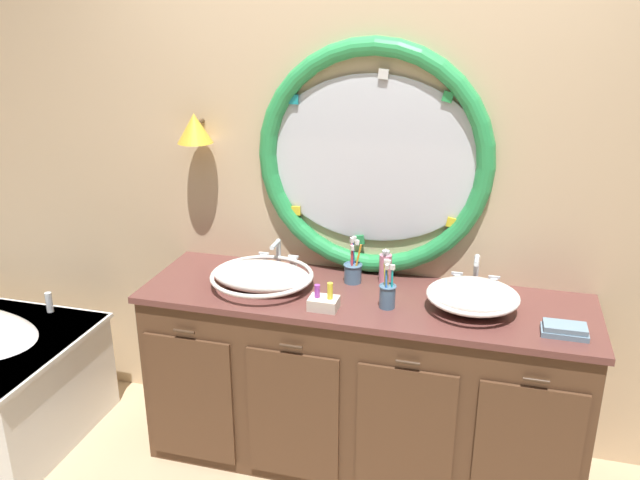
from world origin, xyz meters
TOP-DOWN VIEW (x-y plane):
  - back_wall_assembly at (0.00, 0.58)m, footprint 6.40×0.26m
  - vanity_counter at (0.09, 0.26)m, footprint 2.02×0.61m
  - sink_basin_left at (-0.38, 0.24)m, footprint 0.48×0.48m
  - sink_basin_right at (0.56, 0.24)m, footprint 0.39×0.39m
  - faucet_set_left at (-0.38, 0.47)m, footprint 0.20×0.12m
  - faucet_set_right at (0.56, 0.47)m, footprint 0.22×0.12m
  - toothbrush_holder_left at (0.01, 0.39)m, footprint 0.09×0.09m
  - toothbrush_holder_right at (0.21, 0.17)m, footprint 0.08×0.08m
  - soap_dispenser at (0.15, 0.43)m, footprint 0.06×0.07m
  - folded_hand_towel at (0.93, 0.12)m, footprint 0.18×0.10m
  - toiletry_basket at (-0.05, 0.09)m, footprint 0.12×0.09m

SIDE VIEW (x-z plane):
  - vanity_counter at x=0.09m, z-range 0.00..0.87m
  - folded_hand_towel at x=0.93m, z-range 0.87..0.91m
  - toiletry_basket at x=-0.05m, z-range 0.84..0.96m
  - sink_basin_left at x=-0.38m, z-range 0.87..0.97m
  - toothbrush_holder_left at x=0.01m, z-range 0.81..1.04m
  - faucet_set_left at x=-0.38m, z-range 0.85..1.00m
  - faucet_set_right at x=0.56m, z-range 0.85..1.02m
  - toothbrush_holder_right at x=0.21m, z-range 0.82..1.04m
  - sink_basin_right at x=0.56m, z-range 0.87..1.00m
  - soap_dispenser at x=0.15m, z-range 0.86..1.03m
  - back_wall_assembly at x=0.00m, z-range 0.01..2.61m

